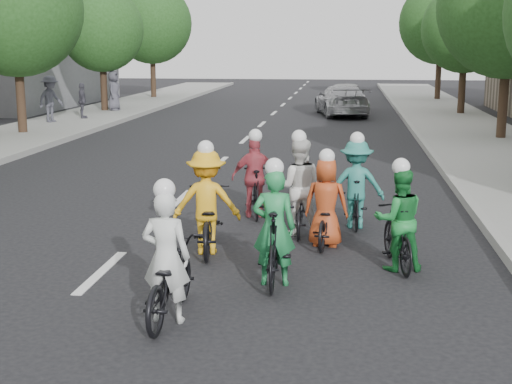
% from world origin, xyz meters
% --- Properties ---
extents(ground, '(120.00, 120.00, 0.00)m').
position_xyz_m(ground, '(0.00, 0.00, 0.00)').
color(ground, black).
rests_on(ground, ground).
extents(curb_left, '(0.18, 80.00, 0.18)m').
position_xyz_m(curb_left, '(-6.05, 10.00, 0.09)').
color(curb_left, '#999993').
rests_on(curb_left, ground).
extents(curb_right, '(0.18, 80.00, 0.18)m').
position_xyz_m(curb_right, '(6.05, 10.00, 0.09)').
color(curb_right, '#999993').
rests_on(curb_right, ground).
extents(tree_l_3, '(4.80, 4.80, 6.93)m').
position_xyz_m(tree_l_3, '(-8.20, 15.00, 4.52)').
color(tree_l_3, black).
rests_on(tree_l_3, ground).
extents(tree_l_4, '(4.00, 4.00, 5.97)m').
position_xyz_m(tree_l_4, '(-8.20, 24.00, 3.96)').
color(tree_l_4, black).
rests_on(tree_l_4, ground).
extents(tree_l_5, '(4.80, 4.80, 6.93)m').
position_xyz_m(tree_l_5, '(-8.20, 33.00, 4.52)').
color(tree_l_5, black).
rests_on(tree_l_5, ground).
extents(tree_r_1, '(4.80, 4.80, 6.93)m').
position_xyz_m(tree_r_1, '(8.80, 15.60, 4.52)').
color(tree_r_1, black).
rests_on(tree_r_1, ground).
extents(tree_r_2, '(4.00, 4.00, 5.97)m').
position_xyz_m(tree_r_2, '(8.80, 24.60, 3.96)').
color(tree_r_2, black).
rests_on(tree_r_2, ground).
extents(tree_r_3, '(4.80, 4.80, 6.93)m').
position_xyz_m(tree_r_3, '(8.80, 33.60, 4.52)').
color(tree_r_3, black).
rests_on(tree_r_3, ground).
extents(cyclist_0, '(0.69, 1.82, 1.75)m').
position_xyz_m(cyclist_0, '(1.43, -1.63, 0.57)').
color(cyclist_0, black).
rests_on(cyclist_0, ground).
extents(cyclist_1, '(0.83, 1.64, 1.68)m').
position_xyz_m(cyclist_1, '(4.32, 0.74, 0.63)').
color(cyclist_1, black).
rests_on(cyclist_1, ground).
extents(cyclist_2, '(1.15, 1.96, 1.82)m').
position_xyz_m(cyclist_2, '(1.35, 1.24, 0.66)').
color(cyclist_2, black).
rests_on(cyclist_2, ground).
extents(cyclist_3, '(0.96, 1.64, 1.71)m').
position_xyz_m(cyclist_3, '(1.81, 3.76, 0.63)').
color(cyclist_3, black).
rests_on(cyclist_3, ground).
extents(cyclist_4, '(0.77, 1.61, 1.63)m').
position_xyz_m(cyclist_4, '(3.22, 1.89, 0.56)').
color(cyclist_4, black).
rests_on(cyclist_4, ground).
extents(cyclist_5, '(0.61, 1.82, 1.78)m').
position_xyz_m(cyclist_5, '(2.57, -0.13, 0.63)').
color(cyclist_5, black).
rests_on(cyclist_5, ground).
extents(cyclist_6, '(0.86, 1.59, 1.84)m').
position_xyz_m(cyclist_6, '(2.72, 2.57, 0.67)').
color(cyclist_6, black).
rests_on(cyclist_6, ground).
extents(cyclist_7, '(1.06, 1.53, 1.75)m').
position_xyz_m(cyclist_7, '(3.72, 3.16, 0.68)').
color(cyclist_7, black).
rests_on(cyclist_7, ground).
extents(follow_car_lead, '(2.90, 5.21, 1.43)m').
position_xyz_m(follow_car_lead, '(3.27, 24.14, 0.71)').
color(follow_car_lead, '#A8A8AC').
rests_on(follow_car_lead, ground).
extents(follow_car_trail, '(2.16, 4.49, 1.48)m').
position_xyz_m(follow_car_trail, '(3.48, 26.68, 0.74)').
color(follow_car_trail, silver).
rests_on(follow_car_trail, ground).
extents(spectator_0, '(1.14, 1.40, 1.89)m').
position_xyz_m(spectator_0, '(-8.54, 18.41, 1.09)').
color(spectator_0, '#474753').
rests_on(spectator_0, sidewalk_left).
extents(spectator_1, '(0.70, 0.96, 1.51)m').
position_xyz_m(spectator_1, '(-7.81, 20.04, 0.91)').
color(spectator_1, '#4B4955').
rests_on(spectator_1, sidewalk_left).
extents(spectator_2, '(0.61, 0.93, 1.90)m').
position_xyz_m(spectator_2, '(-7.69, 23.93, 1.10)').
color(spectator_2, '#4D4C58').
rests_on(spectator_2, sidewalk_left).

